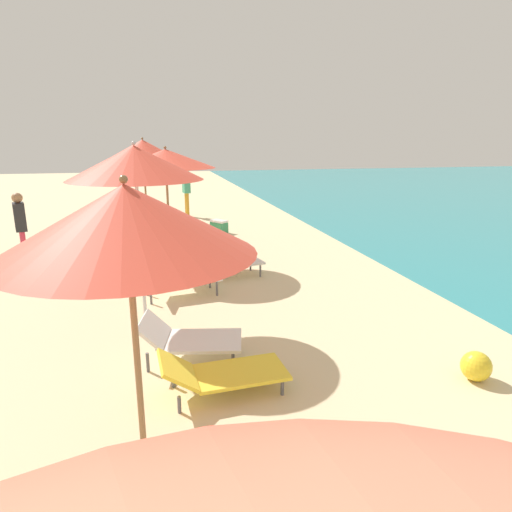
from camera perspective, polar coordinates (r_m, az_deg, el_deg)
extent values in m
cylinder|color=olive|center=(3.60, -15.01, -14.89)|extent=(0.05, 0.05, 1.94)
cone|color=#E54C38|center=(3.19, -16.47, 4.52)|extent=(1.83, 1.83, 0.50)
sphere|color=olive|center=(3.16, -16.84, 9.50)|extent=(0.06, 0.06, 0.06)
cube|color=yellow|center=(5.09, -2.06, -14.85)|extent=(1.06, 0.67, 0.04)
cube|color=yellow|center=(4.91, -10.14, -14.35)|extent=(0.42, 0.63, 0.28)
cylinder|color=#59595E|center=(5.46, 1.54, -14.01)|extent=(0.04, 0.04, 0.19)
cylinder|color=#59595E|center=(5.04, 3.44, -16.64)|extent=(0.04, 0.04, 0.19)
cylinder|color=#59595E|center=(5.25, -10.66, -15.51)|extent=(0.04, 0.04, 0.19)
cylinder|color=#59595E|center=(4.82, -9.93, -18.48)|extent=(0.04, 0.04, 0.19)
cylinder|color=#59595E|center=(3.82, 7.99, -28.42)|extent=(0.04, 0.04, 0.24)
cylinder|color=silver|center=(6.60, -14.66, 0.04)|extent=(0.05, 0.05, 2.18)
cone|color=#E54C38|center=(6.40, -15.45, 11.58)|extent=(1.88, 1.88, 0.47)
sphere|color=silver|center=(6.40, -15.61, 13.94)|extent=(0.06, 0.06, 0.06)
cube|color=white|center=(8.01, -8.53, -2.95)|extent=(1.12, 0.71, 0.04)
cube|color=white|center=(7.84, -13.39, -2.13)|extent=(0.41, 0.60, 0.37)
cylinder|color=#59595E|center=(8.37, -6.00, -3.22)|extent=(0.04, 0.04, 0.28)
cylinder|color=#59595E|center=(7.94, -5.10, -4.19)|extent=(0.04, 0.04, 0.28)
cylinder|color=#59595E|center=(8.15, -13.95, -4.08)|extent=(0.04, 0.04, 0.28)
cylinder|color=#59595E|center=(7.72, -13.48, -5.14)|extent=(0.04, 0.04, 0.28)
cube|color=white|center=(5.69, -6.79, -10.87)|extent=(1.06, 0.83, 0.04)
cube|color=white|center=(5.71, -13.11, -9.29)|extent=(0.44, 0.70, 0.31)
cylinder|color=#59595E|center=(5.98, -2.89, -10.96)|extent=(0.04, 0.04, 0.25)
cylinder|color=#59595E|center=(5.49, -3.00, -13.49)|extent=(0.04, 0.04, 0.25)
cylinder|color=#59595E|center=(6.09, -12.79, -10.83)|extent=(0.04, 0.04, 0.25)
cylinder|color=#59595E|center=(5.61, -13.87, -13.27)|extent=(0.04, 0.04, 0.25)
cylinder|color=olive|center=(9.73, -11.27, 4.82)|extent=(0.05, 0.05, 2.15)
cone|color=#E54C38|center=(9.60, -11.66, 12.29)|extent=(2.08, 2.08, 0.39)
sphere|color=olive|center=(9.59, -11.73, 13.63)|extent=(0.06, 0.06, 0.06)
cube|color=white|center=(10.81, -7.40, 1.31)|extent=(1.10, 0.68, 0.04)
cube|color=white|center=(10.81, -11.18, 1.95)|extent=(0.45, 0.61, 0.29)
cylinder|color=#59595E|center=(11.07, -5.19, 1.07)|extent=(0.04, 0.04, 0.19)
cylinder|color=#59595E|center=(10.61, -5.11, 0.47)|extent=(0.04, 0.04, 0.19)
cylinder|color=#59595E|center=(11.10, -11.18, 0.89)|extent=(0.04, 0.04, 0.19)
cylinder|color=#59595E|center=(10.64, -11.35, 0.28)|extent=(0.04, 0.04, 0.19)
cube|color=white|center=(8.99, -2.62, -0.90)|extent=(1.17, 0.80, 0.04)
cube|color=white|center=(8.71, -6.96, -0.36)|extent=(0.49, 0.65, 0.33)
cylinder|color=#59595E|center=(9.41, -0.72, -1.12)|extent=(0.04, 0.04, 0.27)
cylinder|color=#59595E|center=(8.99, 0.57, -1.90)|extent=(0.04, 0.04, 0.27)
cylinder|color=#59595E|center=(9.01, -7.68, -2.00)|extent=(0.04, 0.04, 0.27)
cylinder|color=#59595E|center=(8.56, -6.68, -2.86)|extent=(0.04, 0.04, 0.27)
cylinder|color=olive|center=(12.47, -14.06, 6.87)|extent=(0.05, 0.05, 2.17)
cone|color=#E54C38|center=(12.36, -14.47, 13.13)|extent=(2.07, 2.07, 0.56)
sphere|color=olive|center=(12.36, -14.56, 14.56)|extent=(0.06, 0.06, 0.06)
cube|color=white|center=(13.49, -10.43, 4.03)|extent=(1.15, 0.79, 0.04)
cube|color=white|center=(13.57, -13.49, 4.58)|extent=(0.49, 0.68, 0.30)
cylinder|color=#59595E|center=(13.72, -8.48, 3.73)|extent=(0.04, 0.04, 0.22)
cylinder|color=#59595E|center=(13.21, -8.67, 3.30)|extent=(0.04, 0.04, 0.22)
cylinder|color=#59595E|center=(13.87, -13.38, 3.62)|extent=(0.04, 0.04, 0.22)
cylinder|color=#59595E|center=(13.37, -13.75, 3.18)|extent=(0.04, 0.04, 0.22)
cube|color=yellow|center=(11.41, -8.44, 2.16)|extent=(1.04, 0.58, 0.04)
cube|color=yellow|center=(11.36, -11.87, 2.85)|extent=(0.36, 0.56, 0.34)
cylinder|color=#59595E|center=(11.69, -6.45, 1.87)|extent=(0.04, 0.04, 0.22)
cylinder|color=#59595E|center=(11.25, -6.23, 1.36)|extent=(0.04, 0.04, 0.22)
cylinder|color=#59595E|center=(11.65, -12.05, 1.58)|extent=(0.04, 0.04, 0.22)
cylinder|color=#59595E|center=(11.20, -12.05, 1.06)|extent=(0.04, 0.04, 0.22)
cylinder|color=#D8334C|center=(10.99, -27.90, 0.93)|extent=(0.11, 0.11, 0.81)
cylinder|color=#D8334C|center=(10.83, -27.85, 0.74)|extent=(0.11, 0.11, 0.81)
cube|color=#262628|center=(10.78, -28.33, 4.48)|extent=(0.32, 0.41, 0.61)
sphere|color=#9E704C|center=(10.73, -28.60, 6.65)|extent=(0.22, 0.22, 0.22)
cylinder|color=orange|center=(16.16, -8.86, 6.55)|extent=(0.11, 0.11, 0.86)
cylinder|color=orange|center=(16.32, -9.02, 6.63)|extent=(0.11, 0.11, 0.86)
cube|color=#3F9972|center=(16.15, -9.05, 9.24)|extent=(0.28, 0.39, 0.65)
sphere|color=#D8A87F|center=(16.12, -9.12, 10.80)|extent=(0.23, 0.23, 0.23)
sphere|color=yellow|center=(5.86, 26.66, -12.65)|extent=(0.35, 0.35, 0.35)
cube|color=#338C59|center=(13.32, -4.81, 3.73)|extent=(0.53, 0.58, 0.32)
cube|color=white|center=(13.28, -4.83, 4.54)|extent=(0.54, 0.59, 0.06)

